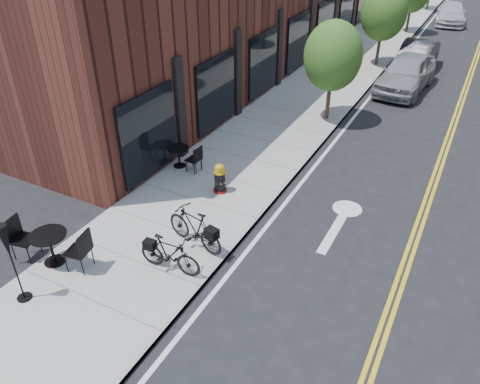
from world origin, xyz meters
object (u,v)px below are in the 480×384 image
Objects in this scene: fire_hydrant at (220,178)px; bicycle_right at (170,254)px; bicycle_left at (194,228)px; bistro_set_b at (179,154)px; parked_car_a at (406,73)px; parked_car_c at (451,13)px; bistro_set_c at (179,154)px; bistro_set_a at (50,244)px; parked_car_b at (416,57)px; patio_umbrella at (8,248)px.

bicycle_right reaches higher than fire_hydrant.
bicycle_left reaches higher than bistro_set_b.
parked_car_a reaches higher than parked_car_c.
fire_hydrant is 0.60× the size of bistro_set_c.
bicycle_right is 2.89m from bistro_set_a.
parked_car_c reaches higher than bistro_set_c.
fire_hydrant is 0.58× the size of bistro_set_b.
parked_car_b is at bearing -10.71° from bicycle_right.
parked_car_c is (5.14, 26.33, 0.12)m from bistro_set_b.
parked_car_a is (5.02, 11.07, 0.25)m from bistro_set_b.
fire_hydrant is 2.65m from bicycle_left.
patio_umbrella is (-2.36, -3.35, 0.89)m from bicycle_left.
parked_car_b reaches higher than bistro_set_c.
fire_hydrant is 0.59× the size of bicycle_right.
patio_umbrella reaches higher than bistro_set_c.
fire_hydrant is 5.08m from bistro_set_a.
bistro_set_b is at bearing 165.84° from fire_hydrant.
bistro_set_c is at bearing -106.76° from parked_car_b.
bicycle_right is at bearing -101.06° from parked_car_c.
bistro_set_a is at bearing -84.11° from bistro_set_b.
bistro_set_a is 0.47× the size of parked_car_b.
bicycle_right is 30.77m from parked_car_c.
fire_hydrant is at bearing -151.49° from bicycle_left.
patio_umbrella is (-1.63, -5.89, 0.98)m from fire_hydrant.
fire_hydrant is at bearing 7.47° from bicycle_right.
bistro_set_b is at bearing 79.46° from bistro_set_a.
parked_car_a is (5.02, 11.07, 0.26)m from bistro_set_c.
parked_car_a is (3.06, 11.79, 0.24)m from fire_hydrant.
patio_umbrella is 0.42× the size of parked_car_a.
fire_hydrant is 2.09m from bistro_set_c.
bicycle_left is 29.70m from parked_car_c.
bistro_set_a is at bearing -38.88° from bicycle_left.
bistro_set_b reaches higher than bistro_set_c.
bicycle_right is at bearing -52.37° from bistro_set_b.
parked_car_c is at bearing 89.38° from fire_hydrant.
patio_umbrella reaches higher than bicycle_right.
bistro_set_b is (-1.96, 0.72, -0.01)m from fire_hydrant.
bistro_set_a is (-1.96, -4.69, 0.10)m from fire_hydrant.
bistro_set_c is (0.00, 5.41, -0.11)m from bistro_set_a.
bistro_set_c is 0.80× the size of patio_umbrella.
bicycle_right is at bearing -94.22° from parked_car_a.
bistro_set_a is at bearing 105.31° from patio_umbrella.
bistro_set_c is 26.84m from parked_car_c.
patio_umbrella is 0.43× the size of parked_car_c.
bistro_set_a reaches higher than bicycle_left.
bistro_set_b is at bearing 27.90° from bicycle_right.
bistro_set_b is at bearing -128.05° from bicycle_left.
parked_car_a reaches higher than fire_hydrant.
bistro_set_a is 5.41m from bistro_set_c.
bicycle_left is 3.44m from bistro_set_a.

